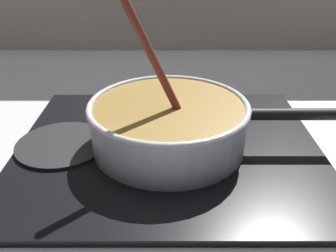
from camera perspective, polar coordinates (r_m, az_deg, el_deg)
The scene contains 5 objects.
ground at distance 0.61m, azimuth -5.75°, elevation -11.41°, with size 2.40×1.60×0.04m, color #B7B7BC.
hob_plate at distance 0.69m, azimuth 0.00°, elevation -3.45°, with size 0.56×0.48×0.01m, color black.
burner_ring at distance 0.69m, azimuth -0.00°, elevation -2.74°, with size 0.17×0.17×0.01m, color #592D0C.
spare_burner at distance 0.72m, azimuth -16.14°, elevation -2.71°, with size 0.17×0.17×0.01m, color #262628.
cooking_pan at distance 0.67m, azimuth 0.12°, elevation 0.40°, with size 0.45×0.29×0.29m.
Camera 1 is at (0.06, -0.47, 0.37)m, focal length 39.51 mm.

